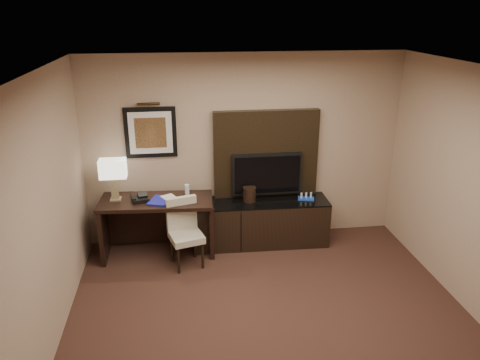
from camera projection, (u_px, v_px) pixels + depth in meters
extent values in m
cube|color=#351E18|center=(279.00, 345.00, 4.81)|extent=(4.50, 5.00, 0.01)
cube|color=silver|center=(288.00, 79.00, 3.87)|extent=(4.50, 5.00, 0.01)
cube|color=tan|center=(245.00, 149.00, 6.66)|extent=(4.50, 0.01, 2.70)
cube|color=tan|center=(30.00, 241.00, 4.06)|extent=(0.01, 5.00, 2.70)
cube|color=black|center=(158.00, 227.00, 6.46)|extent=(1.56, 0.76, 0.81)
cube|color=black|center=(261.00, 222.00, 6.76)|extent=(1.94, 0.59, 0.66)
cube|color=black|center=(266.00, 155.00, 6.67)|extent=(1.50, 0.12, 1.30)
cube|color=black|center=(267.00, 174.00, 6.67)|extent=(1.00, 0.08, 0.60)
cube|color=black|center=(151.00, 132.00, 6.37)|extent=(0.70, 0.04, 0.70)
cylinder|color=#402B14|center=(149.00, 104.00, 6.20)|extent=(0.04, 0.04, 0.30)
cube|color=#161B91|center=(160.00, 201.00, 6.26)|extent=(0.35, 0.40, 0.02)
imported|color=tan|center=(163.00, 192.00, 6.25)|extent=(0.17, 0.10, 0.24)
cylinder|color=silver|center=(187.00, 191.00, 6.37)|extent=(0.07, 0.07, 0.18)
cylinder|color=black|center=(249.00, 194.00, 6.62)|extent=(0.20, 0.20, 0.21)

